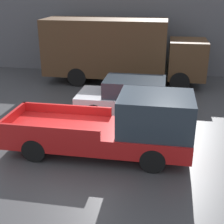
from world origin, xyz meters
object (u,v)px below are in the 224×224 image
Objects in this scene: car at (132,97)px; newspaper_box at (174,67)px; pickup_truck at (118,127)px; delivery_truck at (118,49)px.

car is 6.77m from newspaper_box.
delivery_truck reaches higher than pickup_truck.
pickup_truck is at bearing -100.57° from newspaper_box.
newspaper_box is (1.84, 9.85, -0.39)m from pickup_truck.
car reaches higher than newspaper_box.
car is at bearing -105.15° from newspaper_box.
pickup_truck reaches higher than car.
car is at bearing 88.81° from pickup_truck.
newspaper_box is at bearing 79.43° from pickup_truck.
delivery_truck is (-1.25, 7.96, 0.89)m from pickup_truck.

